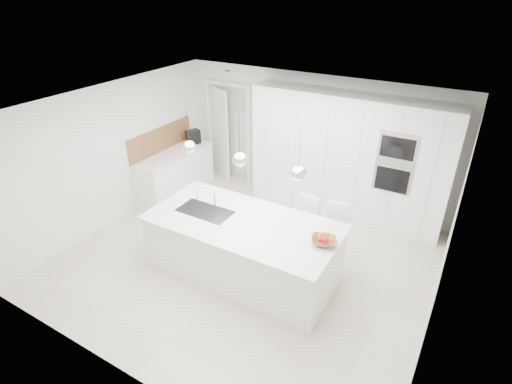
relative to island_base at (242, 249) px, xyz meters
The scene contains 27 objects.
floor 0.53m from the island_base, 108.43° to the left, with size 5.50×5.50×0.00m, color beige.
wall_back 2.92m from the island_base, 92.05° to the left, with size 5.50×5.50×0.00m, color silver.
wall_left 2.98m from the island_base, behind, with size 5.00×5.00×0.00m, color silver.
ceiling 2.09m from the island_base, 108.43° to the left, with size 5.50×5.50×0.00m, color white.
tall_cabinets 2.69m from the island_base, 74.36° to the left, with size 3.60×0.60×2.30m, color white.
oven_stack 2.86m from the island_base, 53.85° to the left, with size 0.62×0.04×1.05m, color #A5A5A8, non-canonical shape.
doorway_frame 3.50m from the island_base, 126.50° to the left, with size 1.11×0.08×2.13m, color white, non-canonical shape.
hallway_door 3.61m from the island_base, 130.22° to the left, with size 0.82×0.04×2.00m, color white.
radiator 3.28m from the island_base, 122.08° to the left, with size 0.32×0.04×1.40m, color white, non-canonical shape.
left_base_cabinets 2.96m from the island_base, 149.53° to the left, with size 0.60×1.80×0.86m, color white.
left_worktop 2.99m from the island_base, 149.53° to the left, with size 0.62×1.82×0.04m, color white.
oak_backsplash 3.29m from the island_base, 152.14° to the left, with size 0.02×1.80×0.50m, color brown.
island_base is the anchor object (origin of this frame).
island_worktop 0.45m from the island_base, 90.00° to the left, with size 2.84×1.40×0.04m, color white.
island_sink 0.76m from the island_base, behind, with size 0.84×0.44×0.18m, color #3F3F42, non-canonical shape.
island_tap 0.89m from the island_base, 161.57° to the left, with size 0.02×0.02×0.30m, color white.
pendant_left 1.70m from the island_base, behind, with size 0.20×0.20×0.20m, color white.
pendant_mid 1.47m from the island_base, 146.31° to the right, with size 0.20×0.20×0.20m, color white.
pendant_right 1.70m from the island_base, ahead, with size 0.20×0.20×0.20m, color white.
fruit_bowl 1.33m from the island_base, ahead, with size 0.33×0.33×0.08m, color brown.
espresso_machine 3.37m from the island_base, 139.89° to the left, with size 0.18×0.28×0.30m, color black.
bar_stool_left 1.06m from the island_base, 51.35° to the left, with size 0.35×0.49×1.06m, color white, non-canonical shape.
bar_stool_right 1.37m from the island_base, 35.18° to the left, with size 0.36×0.50×1.09m, color white, non-canonical shape.
apple_a 1.30m from the island_base, ahead, with size 0.07×0.07×0.07m, color red.
apple_b 1.37m from the island_base, ahead, with size 0.08×0.08×0.08m, color red.
apple_c 1.36m from the island_base, ahead, with size 0.08×0.08×0.08m, color red.
banana_bunch 1.38m from the island_base, ahead, with size 0.21×0.21×0.03m, color yellow.
Camera 1 is at (2.73, -4.39, 4.03)m, focal length 28.00 mm.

